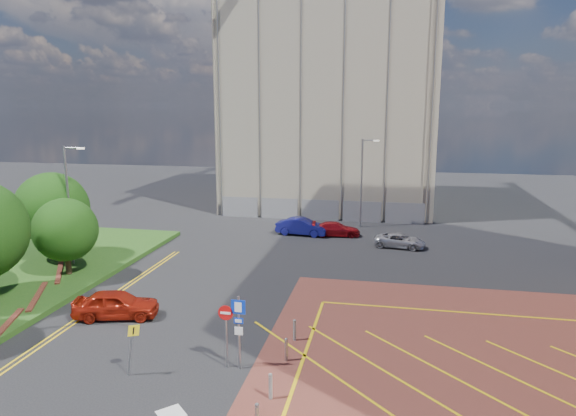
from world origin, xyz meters
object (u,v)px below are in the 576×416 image
(tree_d, at_px, (52,208))
(sign_cluster, at_px, (234,325))
(car_red_left, at_px, (116,304))
(car_red_back, at_px, (336,229))
(tree_c, at_px, (65,230))
(car_silver_back, at_px, (400,241))
(lamp_left_far, at_px, (69,201))
(car_blue_back, at_px, (302,227))
(warning_sign, at_px, (132,343))
(lamp_back, at_px, (362,180))

(tree_d, relative_size, sign_cluster, 1.90)
(car_red_left, bearing_deg, tree_d, 34.24)
(tree_d, distance_m, car_red_back, 22.03)
(tree_c, xyz_separation_m, car_silver_back, (20.91, 11.56, -2.65))
(car_silver_back, bearing_deg, lamp_left_far, 122.48)
(car_red_back, height_order, car_silver_back, car_red_back)
(car_red_left, relative_size, car_red_back, 1.07)
(lamp_left_far, xyz_separation_m, car_red_back, (16.59, 12.22, -4.07))
(tree_c, distance_m, car_silver_back, 24.04)
(tree_c, distance_m, car_red_left, 8.43)
(tree_c, relative_size, car_blue_back, 1.12)
(car_red_left, height_order, car_silver_back, car_red_left)
(warning_sign, height_order, car_silver_back, warning_sign)
(warning_sign, bearing_deg, tree_c, 133.55)
(tree_c, relative_size, car_red_back, 1.21)
(lamp_back, height_order, sign_cluster, lamp_back)
(tree_c, relative_size, lamp_back, 0.61)
(lamp_left_far, relative_size, lamp_back, 1.00)
(sign_cluster, height_order, warning_sign, sign_cluster)
(car_blue_back, height_order, car_red_back, car_blue_back)
(car_silver_back, bearing_deg, tree_d, 118.53)
(lamp_back, xyz_separation_m, car_blue_back, (-4.81, -4.00, -3.64))
(lamp_left_far, height_order, warning_sign, lamp_left_far)
(sign_cluster, relative_size, warning_sign, 1.42)
(car_blue_back, bearing_deg, lamp_left_far, 137.51)
(tree_d, bearing_deg, warning_sign, -46.12)
(lamp_left_far, relative_size, car_blue_back, 1.82)
(lamp_left_far, relative_size, car_red_left, 1.85)
(warning_sign, bearing_deg, car_blue_back, 83.31)
(lamp_back, distance_m, car_blue_back, 7.24)
(lamp_back, distance_m, sign_cluster, 27.38)
(lamp_left_far, xyz_separation_m, lamp_back, (18.50, 16.00, -0.30))
(lamp_back, xyz_separation_m, car_silver_back, (3.33, -6.44, -3.81))
(sign_cluster, distance_m, car_red_back, 23.35)
(lamp_back, xyz_separation_m, car_red_back, (-1.91, -3.78, -3.77))
(lamp_back, distance_m, car_silver_back, 8.19)
(car_blue_back, xyz_separation_m, car_silver_back, (8.14, -2.44, -0.18))
(lamp_back, bearing_deg, warning_sign, -105.11)
(lamp_left_far, bearing_deg, car_red_left, -45.03)
(lamp_back, relative_size, car_red_left, 1.85)
(car_red_back, distance_m, car_silver_back, 5.88)
(tree_c, distance_m, car_red_back, 21.32)
(lamp_back, bearing_deg, car_red_back, -116.79)
(car_silver_back, bearing_deg, car_blue_back, 82.15)
(car_red_back, bearing_deg, lamp_left_far, 119.94)
(car_silver_back, bearing_deg, sign_cluster, 169.76)
(car_red_back, bearing_deg, sign_cluster, 168.96)
(tree_d, xyz_separation_m, sign_cluster, (16.80, -12.02, -1.92))
(tree_d, distance_m, car_red_left, 12.69)
(tree_d, bearing_deg, sign_cluster, -35.58)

